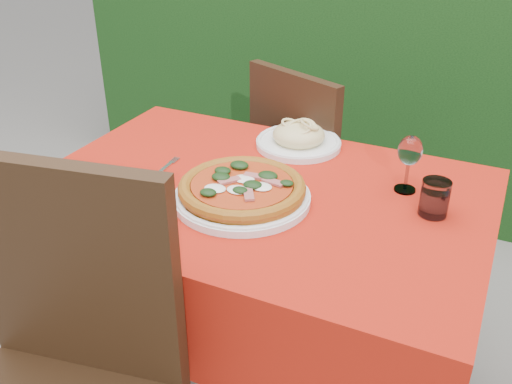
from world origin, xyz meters
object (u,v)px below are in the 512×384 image
at_px(chair_far, 310,167).
at_px(pasta_plate, 299,138).
at_px(chair_near, 61,374).
at_px(pizza_plate, 242,191).
at_px(water_glass, 434,200).
at_px(wine_glass, 410,153).
at_px(fork, 162,171).

bearing_deg(chair_far, pasta_plate, 124.21).
bearing_deg(chair_near, pizza_plate, 66.25).
relative_size(chair_near, water_glass, 10.71).
bearing_deg(pizza_plate, pasta_plate, 89.38).
xyz_separation_m(pasta_plate, wine_glass, (0.38, -0.15, 0.09)).
bearing_deg(chair_near, fork, 93.48).
bearing_deg(chair_far, water_glass, 157.08).
bearing_deg(pasta_plate, water_glass, -27.98).
relative_size(chair_far, pasta_plate, 3.38).
height_order(pasta_plate, fork, pasta_plate).
xyz_separation_m(pizza_plate, wine_glass, (0.38, 0.25, 0.08)).
relative_size(pasta_plate, fork, 1.59).
height_order(pizza_plate, wine_glass, wine_glass).
bearing_deg(pizza_plate, chair_near, -103.66).
bearing_deg(fork, chair_near, -80.22).
height_order(pasta_plate, water_glass, water_glass).
height_order(wine_glass, fork, wine_glass).
distance_m(chair_far, pizza_plate, 0.73).
relative_size(wine_glass, fork, 0.95).
distance_m(chair_far, water_glass, 0.80).
height_order(chair_far, wine_glass, chair_far).
distance_m(water_glass, wine_glass, 0.15).
relative_size(chair_near, fork, 5.99).
height_order(chair_far, pizza_plate, chair_far).
bearing_deg(pizza_plate, chair_far, 94.58).
distance_m(chair_near, fork, 0.67).
xyz_separation_m(chair_near, water_glass, (0.61, 0.73, 0.20)).
relative_size(chair_near, wine_glass, 6.31).
distance_m(pasta_plate, water_glass, 0.53).
height_order(chair_far, pasta_plate, chair_far).
xyz_separation_m(wine_glass, fork, (-0.68, -0.19, -0.11)).
xyz_separation_m(chair_far, water_glass, (0.53, -0.54, 0.26)).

